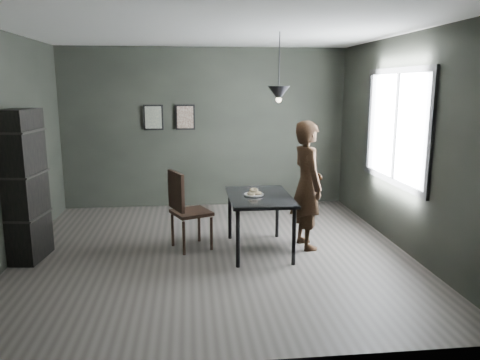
{
  "coord_description": "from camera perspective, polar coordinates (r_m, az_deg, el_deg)",
  "views": [
    {
      "loc": [
        -0.3,
        -5.82,
        2.15
      ],
      "look_at": [
        0.35,
        0.05,
        0.95
      ],
      "focal_mm": 35.0,
      "sensor_mm": 36.0,
      "label": 1
    }
  ],
  "objects": [
    {
      "name": "cafe_table",
      "position": [
        6.07,
        2.4,
        -2.62
      ],
      "size": [
        0.8,
        1.2,
        0.75
      ],
      "color": "black",
      "rests_on": "ground"
    },
    {
      "name": "framed_print_left",
      "position": [
        8.33,
        -10.51,
        7.51
      ],
      "size": [
        0.34,
        0.04,
        0.44
      ],
      "color": "black",
      "rests_on": "ground"
    },
    {
      "name": "window_assembly",
      "position": [
        6.65,
        18.46,
        6.15
      ],
      "size": [
        0.04,
        1.96,
        1.56
      ],
      "color": "white",
      "rests_on": "ground"
    },
    {
      "name": "shelf_unit",
      "position": [
        6.32,
        -24.83,
        -0.67
      ],
      "size": [
        0.43,
        0.66,
        1.87
      ],
      "primitive_type": "cube",
      "rotation": [
        0.0,
        0.0,
        -0.13
      ],
      "color": "black",
      "rests_on": "ground"
    },
    {
      "name": "pendant_lamp",
      "position": [
        6.03,
        4.75,
        10.5
      ],
      "size": [
        0.28,
        0.28,
        0.86
      ],
      "color": "black",
      "rests_on": "ground"
    },
    {
      "name": "framed_print_right",
      "position": [
        8.31,
        -6.69,
        7.61
      ],
      "size": [
        0.34,
        0.04,
        0.44
      ],
      "color": "black",
      "rests_on": "ground"
    },
    {
      "name": "ceiling",
      "position": [
        5.87,
        -3.52,
        17.82
      ],
      "size": [
        5.0,
        5.0,
        0.02
      ],
      "color": "silver",
      "rests_on": "ground"
    },
    {
      "name": "white_plate",
      "position": [
        6.05,
        1.7,
        -1.84
      ],
      "size": [
        0.23,
        0.23,
        0.01
      ],
      "primitive_type": "cylinder",
      "color": "white",
      "rests_on": "cafe_table"
    },
    {
      "name": "back_wall",
      "position": [
        8.36,
        -4.25,
        6.31
      ],
      "size": [
        5.0,
        0.1,
        2.8
      ],
      "primitive_type": "cube",
      "color": "black",
      "rests_on": "ground"
    },
    {
      "name": "wood_chair",
      "position": [
        6.19,
        -6.77,
        -3.08
      ],
      "size": [
        0.6,
        0.6,
        1.06
      ],
      "rotation": [
        0.0,
        0.0,
        0.4
      ],
      "color": "black",
      "rests_on": "ground"
    },
    {
      "name": "donut_pile",
      "position": [
        6.04,
        1.7,
        -1.51
      ],
      "size": [
        0.19,
        0.19,
        0.09
      ],
      "rotation": [
        0.0,
        0.0,
        -0.37
      ],
      "color": "beige",
      "rests_on": "white_plate"
    },
    {
      "name": "woman",
      "position": [
        6.26,
        8.2,
        -0.61
      ],
      "size": [
        0.5,
        0.68,
        1.7
      ],
      "primitive_type": "imported",
      "rotation": [
        0.0,
        0.0,
        1.72
      ],
      "color": "black",
      "rests_on": "ground"
    },
    {
      "name": "ground",
      "position": [
        6.21,
        -3.2,
        -8.78
      ],
      "size": [
        5.0,
        5.0,
        0.0
      ],
      "primitive_type": "plane",
      "color": "#332F2C",
      "rests_on": "ground"
    }
  ]
}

